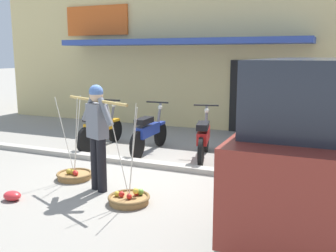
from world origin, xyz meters
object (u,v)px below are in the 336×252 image
Objects in this scene: motorcycle_second_in_row at (149,132)px; plastic_litter_bag at (12,196)px; fruit_vendor at (97,131)px; fruit_basket_left_side at (129,198)px; motorcycle_nearest_shop at (100,128)px; parked_truck at (333,133)px; fruit_basket_right_side at (74,175)px; motorcycle_third_in_row at (204,138)px; wooden_crate at (282,150)px.

motorcycle_second_in_row is 6.51× the size of plastic_litter_bag.
fruit_vendor is 1.17× the size of fruit_basket_left_side.
fruit_basket_left_side is at bearing -50.31° from motorcycle_nearest_shop.
parked_truck reaches higher than fruit_basket_left_side.
plastic_litter_bag is at bearing -101.09° from fruit_basket_right_side.
fruit_basket_left_side is 2.98m from parked_truck.
plastic_litter_bag is (-0.60, -3.42, -0.38)m from motorcycle_second_in_row.
plastic_litter_bag is (-0.95, -0.89, -0.91)m from fruit_vendor.
parked_truck is at bearing -39.25° from motorcycle_third_in_row.
fruit_basket_left_side is at bearing -163.89° from parked_truck.
motorcycle_second_in_row is (-1.07, 2.84, 0.38)m from fruit_basket_left_side.
fruit_basket_left_side reaches higher than wooden_crate.
motorcycle_nearest_shop reaches higher than wooden_crate.
fruit_basket_right_side is 3.30× the size of wooden_crate.
fruit_vendor reaches higher than motorcycle_nearest_shop.
fruit_vendor is at bearing 43.24° from plastic_litter_bag.
fruit_vendor is 1.17× the size of fruit_basket_right_side.
fruit_vendor is 1.19m from fruit_basket_right_side.
motorcycle_nearest_shop is 0.38× the size of parked_truck.
wooden_crate is (1.49, 0.79, -0.29)m from motorcycle_third_in_row.
fruit_basket_right_side is 0.80× the size of motorcycle_second_in_row.
parked_truck reaches higher than motorcycle_nearest_shop.
fruit_basket_right_side is 2.38m from motorcycle_nearest_shop.
fruit_basket_left_side is 0.80× the size of motorcycle_second_in_row.
parked_truck is at bearing 16.11° from fruit_basket_left_side.
motorcycle_second_in_row is 1.02× the size of motorcycle_third_in_row.
parked_truck is 4.68m from plastic_litter_bag.
plastic_litter_bag is (-1.90, -3.36, -0.38)m from motorcycle_third_in_row.
fruit_basket_left_side is 1.56m from fruit_basket_right_side.
motorcycle_nearest_shop is at bearing -169.11° from wooden_crate.
wooden_crate is at bearing 64.18° from fruit_basket_left_side.
motorcycle_third_in_row is 0.37× the size of parked_truck.
wooden_crate is (-0.95, 2.79, -0.97)m from parked_truck.
fruit_basket_left_side is at bearing 19.46° from plastic_litter_bag.
fruit_vendor is 2.70m from motorcycle_third_in_row.
motorcycle_second_in_row is at bearing 80.65° from fruit_basket_right_side.
fruit_basket_right_side is 0.81× the size of motorcycle_third_in_row.
motorcycle_second_in_row is at bearing 110.61° from fruit_basket_left_side.
fruit_basket_right_side reaches higher than wooden_crate.
fruit_basket_right_side is at bearing -127.55° from motorcycle_third_in_row.
fruit_basket_left_side is at bearing -69.39° from motorcycle_second_in_row.
fruit_basket_left_side is at bearing -23.07° from fruit_basket_right_side.
motorcycle_third_in_row is at bearing 60.56° from plastic_litter_bag.
motorcycle_nearest_shop is at bearing 122.73° from fruit_vendor.
fruit_basket_left_side is 3.64m from motorcycle_nearest_shop.
fruit_vendor is 0.93× the size of motorcycle_nearest_shop.
fruit_basket_right_side is (-0.72, 0.31, -0.90)m from fruit_vendor.
motorcycle_third_in_row is at bearing -0.26° from motorcycle_nearest_shop.
fruit_basket_right_side is 1.22m from plastic_litter_bag.
plastic_litter_bag is (-4.35, -1.36, -1.06)m from parked_truck.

